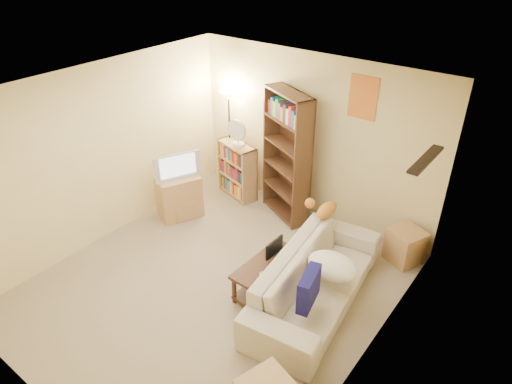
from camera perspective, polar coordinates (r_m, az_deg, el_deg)
room at (r=5.06m, az=-5.86°, el=2.44°), size 4.50×4.54×2.52m
sofa at (r=5.57m, az=7.49°, el=-10.82°), size 2.52×1.48×0.67m
navy_pillow at (r=5.00m, az=6.61°, el=-11.90°), size 0.23×0.46×0.40m
cream_blanket at (r=5.42m, az=9.51°, el=-9.12°), size 0.61×0.44×0.26m
tabby_cat at (r=6.06m, az=8.48°, el=-2.07°), size 0.53×0.24×0.18m
coffee_table at (r=5.69m, az=1.85°, el=-10.27°), size 0.56×0.98×0.43m
laptop at (r=5.66m, az=3.41°, el=-8.39°), size 0.47×0.44×0.03m
laptop_screen at (r=5.65m, az=2.30°, el=-6.93°), size 0.02×0.32×0.21m
mug at (r=5.36m, az=0.91°, el=-10.52°), size 0.13×0.13×0.09m
tv_remote at (r=5.74m, az=4.69°, el=-7.83°), size 0.10×0.18×0.02m
tv_stand at (r=7.18m, az=-9.58°, el=-0.49°), size 0.67×0.76×0.68m
television at (r=6.92m, az=-9.96°, el=3.37°), size 0.78×0.64×0.41m
tall_bookshelf at (r=6.78m, az=3.86°, el=4.81°), size 0.94×0.65×2.00m
short_bookshelf at (r=7.56m, az=-2.36°, el=2.76°), size 0.78×0.48×0.94m
desk_fan at (r=7.19m, az=-2.39°, el=7.46°), size 0.33×0.19×0.45m
floor_lamp at (r=7.44m, az=-3.40°, el=9.90°), size 0.29×0.29×1.72m
side_table at (r=6.52m, az=18.15°, el=-6.38°), size 0.54×0.54×0.47m
book_stacks at (r=7.07m, az=7.25°, el=-3.34°), size 0.41×0.20×0.17m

